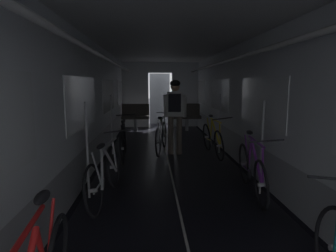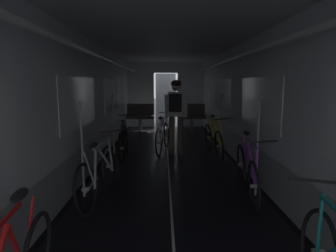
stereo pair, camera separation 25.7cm
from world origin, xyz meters
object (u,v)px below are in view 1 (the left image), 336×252
object	(u,v)px
bicycle_purple	(252,169)
bicycle_yellow	(213,139)
bench_seat_far_left	(135,115)
bicycle_black	(123,141)
person_cyclist_aisle	(175,109)
bicycle_silver	(105,174)
bicycle_white_in_aisle	(161,136)
bench_seat_far_right	(187,114)

from	to	relation	value
bicycle_purple	bicycle_yellow	size ratio (longest dim) A/B	1.00
bench_seat_far_left	bicycle_yellow	bearing A→B (deg)	-61.35
bicycle_purple	bicycle_yellow	distance (m)	2.40
bicycle_black	person_cyclist_aisle	xyz separation A→B (m)	(1.17, 0.30, 0.69)
bicycle_silver	bicycle_white_in_aisle	xyz separation A→B (m)	(0.91, 2.88, 0.00)
bench_seat_far_right	bicycle_yellow	xyz separation A→B (m)	(0.16, -3.59, -0.19)
bicycle_purple	bicycle_yellow	xyz separation A→B (m)	(-0.07, 2.40, -0.00)
bench_seat_far_left	person_cyclist_aisle	size ratio (longest dim) A/B	0.57
bicycle_silver	bicycle_black	bearing A→B (deg)	88.95
bench_seat_far_left	person_cyclist_aisle	world-z (taller)	person_cyclist_aisle
bicycle_purple	bicycle_black	size ratio (longest dim) A/B	1.00
bicycle_purple	person_cyclist_aisle	xyz separation A→B (m)	(-0.93, 2.53, 0.69)
bench_seat_far_right	bicycle_purple	size ratio (longest dim) A/B	0.58
bench_seat_far_left	bicycle_silver	size ratio (longest dim) A/B	0.58
bicycle_black	bicycle_white_in_aisle	xyz separation A→B (m)	(0.87, 0.57, 0.00)
bicycle_black	person_cyclist_aisle	bearing A→B (deg)	14.57
bicycle_black	bicycle_yellow	world-z (taller)	bicycle_yellow
bicycle_black	bench_seat_far_right	bearing A→B (deg)	63.50
bench_seat_far_right	bicycle_black	xyz separation A→B (m)	(-1.88, -3.76, -0.18)
bench_seat_far_right	bicycle_yellow	world-z (taller)	bench_seat_far_right
bicycle_purple	bicycle_black	bearing A→B (deg)	133.46
bicycle_yellow	person_cyclist_aisle	xyz separation A→B (m)	(-0.86, 0.13, 0.69)
person_cyclist_aisle	bicycle_silver	bearing A→B (deg)	-114.92
bench_seat_far_right	bicycle_purple	distance (m)	5.99
bench_seat_far_left	bicycle_black	world-z (taller)	bench_seat_far_left
bench_seat_far_left	bicycle_purple	bearing A→B (deg)	-71.27
bicycle_silver	person_cyclist_aisle	bearing A→B (deg)	65.08
person_cyclist_aisle	bicycle_white_in_aisle	world-z (taller)	person_cyclist_aisle
bench_seat_far_right	bicycle_purple	world-z (taller)	bench_seat_far_right
bicycle_black	bicycle_yellow	size ratio (longest dim) A/B	1.00
bicycle_yellow	bicycle_black	bearing A→B (deg)	-175.07
bicycle_purple	person_cyclist_aisle	world-z (taller)	person_cyclist_aisle
bicycle_black	bicycle_yellow	bearing A→B (deg)	4.93
bench_seat_far_left	bicycle_black	xyz separation A→B (m)	(-0.08, -3.76, -0.18)
person_cyclist_aisle	bicycle_yellow	bearing A→B (deg)	-8.49
bicycle_white_in_aisle	bicycle_yellow	bearing A→B (deg)	-18.53
bench_seat_far_left	person_cyclist_aisle	distance (m)	3.66
bench_seat_far_left	person_cyclist_aisle	xyz separation A→B (m)	(1.10, -3.46, 0.50)
bicycle_purple	bench_seat_far_right	bearing A→B (deg)	92.20
bicycle_silver	person_cyclist_aisle	xyz separation A→B (m)	(1.21, 2.61, 0.69)
bench_seat_far_right	bicycle_yellow	size ratio (longest dim) A/B	0.58
person_cyclist_aisle	bicycle_white_in_aisle	size ratio (longest dim) A/B	1.03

